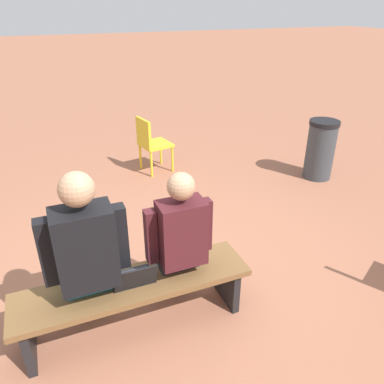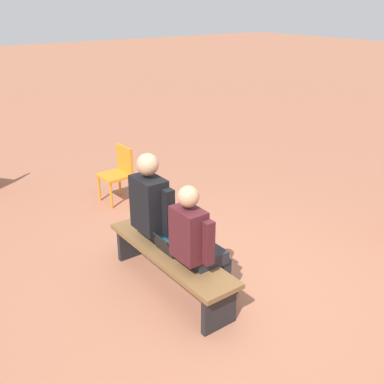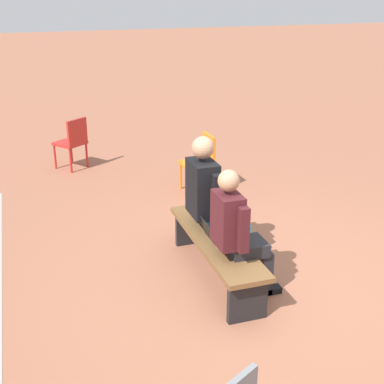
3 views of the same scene
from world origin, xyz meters
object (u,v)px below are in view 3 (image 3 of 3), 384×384
object	(u,v)px
laptop	(215,233)
plastic_chair_foreground	(73,140)
person_student	(238,230)
person_adult	(213,198)
bench	(216,246)
plastic_chair_near_bench_left	(202,159)

from	to	relation	value
laptop	plastic_chair_foreground	xyz separation A→B (m)	(3.94, 0.96, -0.02)
person_student	person_adult	xyz separation A→B (m)	(0.69, -0.01, 0.05)
person_student	bench	bearing A→B (deg)	9.76
plastic_chair_foreground	person_adult	bearing A→B (deg)	-164.01
person_adult	person_student	bearing A→B (deg)	179.40
laptop	plastic_chair_foreground	size ratio (longest dim) A/B	0.38
bench	plastic_chair_near_bench_left	bearing A→B (deg)	-15.81
bench	person_adult	size ratio (longest dim) A/B	1.26
person_adult	plastic_chair_near_bench_left	distance (m)	2.15
bench	person_student	world-z (taller)	person_student
person_student	plastic_chair_near_bench_left	xyz separation A→B (m)	(2.73, -0.60, -0.22)
bench	plastic_chair_foreground	bearing A→B (deg)	13.80
plastic_chair_foreground	plastic_chair_near_bench_left	bearing A→B (deg)	-134.22
bench	plastic_chair_near_bench_left	size ratio (longest dim) A/B	2.14
bench	plastic_chair_foreground	distance (m)	4.06
bench	person_student	xyz separation A→B (m)	(-0.38, -0.07, 0.35)
person_adult	plastic_chair_near_bench_left	world-z (taller)	person_adult
person_student	laptop	bearing A→B (deg)	11.46
bench	plastic_chair_near_bench_left	xyz separation A→B (m)	(2.35, -0.67, 0.13)
person_adult	plastic_chair_foreground	bearing A→B (deg)	15.99
plastic_chair_near_bench_left	plastic_chair_foreground	size ratio (longest dim) A/B	1.00
person_student	plastic_chair_near_bench_left	bearing A→B (deg)	-12.40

